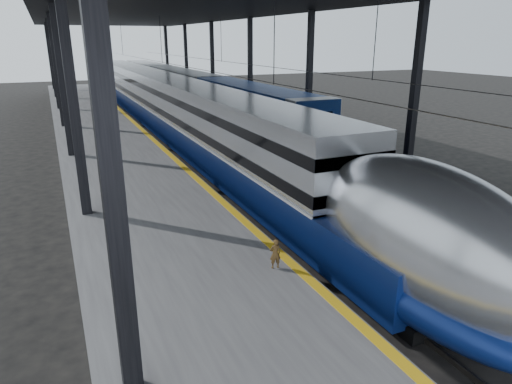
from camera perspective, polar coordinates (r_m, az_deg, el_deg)
ground at (r=15.67m, az=3.51°, el=-8.93°), size 160.00×160.00×0.00m
platform at (r=33.11m, az=-18.44°, el=5.88°), size 6.00×80.00×1.00m
yellow_strip at (r=33.39m, az=-13.73°, el=7.29°), size 0.30×80.00×0.01m
rails at (r=34.85m, az=-5.16°, el=6.65°), size 6.52×80.00×0.16m
canopy at (r=33.42m, az=-10.17°, el=21.53°), size 18.00×75.00×9.47m
tgv_train at (r=37.19m, az=-10.79°, el=10.30°), size 3.12×65.20×4.47m
second_train at (r=51.12m, az=-8.84°, el=12.54°), size 2.95×56.05×4.07m
child at (r=13.07m, az=2.41°, el=-7.72°), size 0.35×0.26×0.89m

